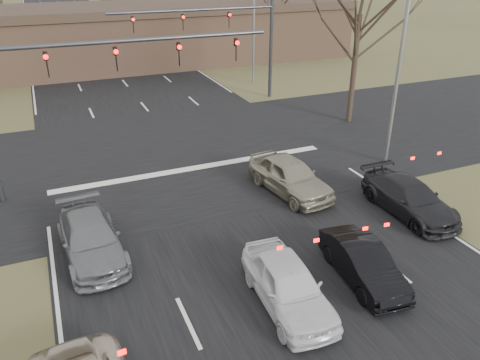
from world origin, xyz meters
The scene contains 12 objects.
road_main centered at (0.00, 60.00, 0.01)m, with size 14.00×300.00×0.02m, color black.
road_cross centered at (0.00, 15.00, 0.01)m, with size 200.00×14.00×0.02m, color black.
building centered at (2.00, 38.00, 2.67)m, with size 42.40×10.40×5.30m.
mast_arm_near centered at (-5.23, 13.00, 5.07)m, with size 12.12×0.24×8.00m.
mast_arm_far centered at (6.18, 23.00, 5.02)m, with size 11.12×0.24×8.00m.
streetlight_right_near centered at (8.82, 10.00, 5.59)m, with size 2.34×0.25×10.00m.
streetlight_right_far centered at (9.32, 27.00, 5.59)m, with size 2.34×0.25×10.00m.
car_white_sedan centered at (-0.55, 2.63, 0.71)m, with size 1.68×4.18×1.42m, color silver.
car_black_hatch centered at (2.19, 2.74, 0.62)m, with size 1.32×3.78×1.24m, color black.
car_charcoal_sedan centered at (6.50, 5.54, 0.66)m, with size 1.86×4.58×1.33m, color black.
car_grey_ahead centered at (-5.52, 7.49, 0.67)m, with size 1.87×4.60×1.33m, color slate.
car_silver_ahead centered at (3.00, 9.00, 0.78)m, with size 1.84×4.57×1.56m, color gray.
Camera 1 is at (-6.13, -6.87, 9.39)m, focal length 35.00 mm.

